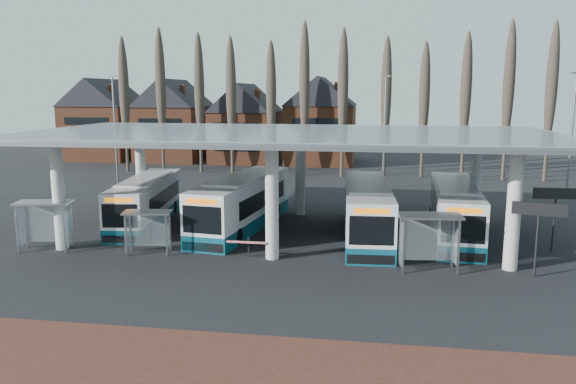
% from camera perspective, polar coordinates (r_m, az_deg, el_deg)
% --- Properties ---
extents(ground, '(140.00, 140.00, 0.00)m').
position_cam_1_polar(ground, '(27.58, -2.57, -8.24)').
color(ground, black).
rests_on(ground, ground).
extents(station_canopy, '(32.00, 16.00, 6.34)m').
position_cam_1_polar(station_canopy, '(34.19, 0.03, 5.08)').
color(station_canopy, silver).
rests_on(station_canopy, ground).
extents(poplar_row, '(45.10, 1.10, 14.50)m').
position_cam_1_polar(poplar_row, '(58.88, 3.85, 10.18)').
color(poplar_row, '#473D33').
rests_on(poplar_row, ground).
extents(townhouse_row, '(36.80, 10.30, 12.25)m').
position_cam_1_polar(townhouse_row, '(72.80, -7.94, 7.86)').
color(townhouse_row, brown).
rests_on(townhouse_row, ground).
extents(lamp_post_a, '(0.80, 0.16, 10.17)m').
position_cam_1_polar(lamp_post_a, '(53.13, -17.16, 6.05)').
color(lamp_post_a, slate).
rests_on(lamp_post_a, ground).
extents(lamp_post_b, '(0.80, 0.16, 10.17)m').
position_cam_1_polar(lamp_post_b, '(51.76, 9.78, 6.26)').
color(lamp_post_b, slate).
rests_on(lamp_post_b, ground).
extents(lamp_post_c, '(0.80, 0.16, 10.17)m').
position_cam_1_polar(lamp_post_c, '(48.08, 26.86, 5.04)').
color(lamp_post_c, slate).
rests_on(lamp_post_c, ground).
extents(bus_0, '(3.78, 11.29, 3.08)m').
position_cam_1_polar(bus_0, '(38.78, -14.15, -0.94)').
color(bus_0, white).
rests_on(bus_0, ground).
extents(bus_1, '(4.14, 12.43, 3.39)m').
position_cam_1_polar(bus_1, '(36.26, -4.63, -1.19)').
color(bus_1, white).
rests_on(bus_1, ground).
extents(bus_2, '(3.24, 12.15, 3.34)m').
position_cam_1_polar(bus_2, '(34.38, 8.01, -1.92)').
color(bus_2, white).
rests_on(bus_2, ground).
extents(bus_3, '(3.13, 11.80, 3.25)m').
position_cam_1_polar(bus_3, '(35.75, 16.52, -1.85)').
color(bus_3, white).
rests_on(bus_3, ground).
extents(shelter_0, '(3.19, 2.03, 2.75)m').
position_cam_1_polar(shelter_0, '(33.89, -23.46, -2.11)').
color(shelter_0, gray).
rests_on(shelter_0, ground).
extents(shelter_1, '(2.70, 1.68, 2.34)m').
position_cam_1_polar(shelter_1, '(31.45, -14.02, -3.01)').
color(shelter_1, gray).
rests_on(shelter_1, ground).
extents(shelter_2, '(3.16, 1.79, 2.82)m').
position_cam_1_polar(shelter_2, '(28.42, 14.11, -3.69)').
color(shelter_2, gray).
rests_on(shelter_2, ground).
extents(info_sign_0, '(2.38, 0.67, 3.59)m').
position_cam_1_polar(info_sign_0, '(28.78, 24.14, -2.14)').
color(info_sign_0, black).
rests_on(info_sign_0, ground).
extents(info_sign_1, '(2.41, 0.29, 3.58)m').
position_cam_1_polar(info_sign_1, '(33.70, 25.56, -0.59)').
color(info_sign_1, black).
rests_on(info_sign_1, ground).
extents(barrier, '(2.14, 0.59, 1.07)m').
position_cam_1_polar(barrier, '(29.73, -4.19, -5.23)').
color(barrier, black).
rests_on(barrier, ground).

